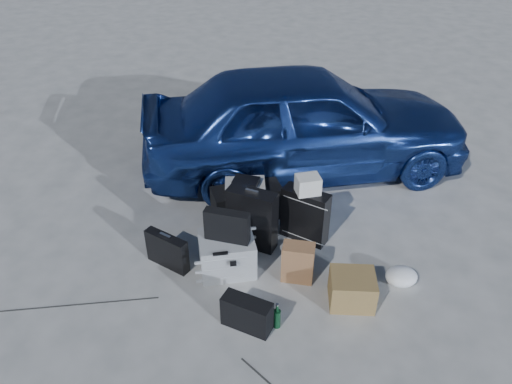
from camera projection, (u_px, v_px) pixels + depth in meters
The scene contains 16 objects.
ground at pixel (233, 290), 4.71m from camera, with size 60.00×60.00×0.00m, color beige.
car at pixel (305, 121), 6.17m from camera, with size 1.61×4.01×1.37m, color #244495.
pelican_case at pixel (227, 254), 4.85m from camera, with size 0.52×0.43×0.38m, color #ABAEB1.
laptop_bag at pixel (227, 226), 4.64m from camera, with size 0.43×0.11×0.32m, color black.
briefcase at pixel (167, 251), 4.90m from camera, with size 0.47×0.10×0.37m, color black.
suitcase_left at pixel (252, 219), 5.09m from camera, with size 0.51×0.18×0.66m, color black.
suitcase_right at pixel (305, 215), 5.19m from camera, with size 0.49×0.18×0.59m, color black.
white_carton at pixel (308, 185), 4.96m from camera, with size 0.23×0.19×0.19m, color silver.
duffel_bag at pixel (247, 203), 5.56m from camera, with size 0.76×0.33×0.38m, color black.
flat_box_white at pixel (245, 186), 5.42m from camera, with size 0.43×0.32×0.08m, color silver.
flat_box_black at pixel (246, 182), 5.37m from camera, with size 0.27×0.20×0.06m, color black.
kraft_bag at pixel (298, 262), 4.73m from camera, with size 0.30×0.18×0.40m, color #A46A47.
cardboard_box at pixel (352, 289), 4.51m from camera, with size 0.40×0.35×0.30m, color olive.
plastic_bag at pixel (401, 276), 4.74m from camera, with size 0.31×0.26×0.17m, color white.
messenger_bag at pixel (247, 314), 4.26m from camera, with size 0.43×0.16×0.30m, color black.
green_bottle at pixel (277, 316), 4.27m from camera, with size 0.07×0.07×0.26m, color black.
Camera 1 is at (0.86, -3.28, 3.40)m, focal length 35.00 mm.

